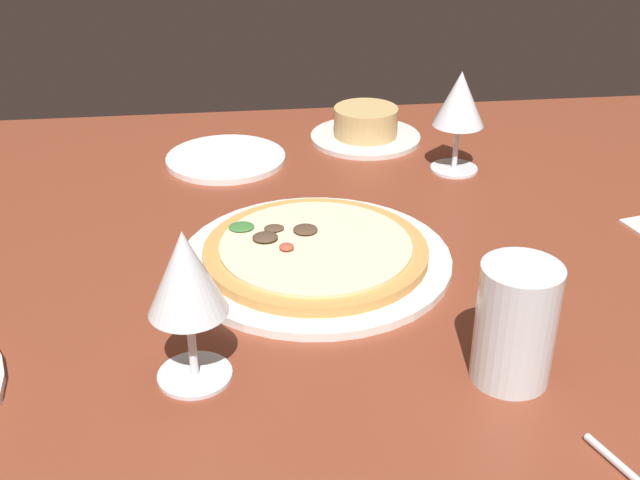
{
  "coord_description": "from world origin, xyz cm",
  "views": [
    {
      "loc": [
        -10.12,
        -81.0,
        51.32
      ],
      "look_at": [
        -0.53,
        0.11,
        7.0
      ],
      "focal_mm": 44.74,
      "sensor_mm": 36.0,
      "label": 1
    }
  ],
  "objects_px": {
    "pizza_main": "(315,253)",
    "side_plate": "(226,159)",
    "wine_glass_far": "(460,103)",
    "wine_glass_near": "(186,278)",
    "water_glass": "(514,332)",
    "ramekin_on_saucer": "(366,127)"
  },
  "relations": [
    {
      "from": "pizza_main",
      "to": "wine_glass_near",
      "type": "height_order",
      "value": "wine_glass_near"
    },
    {
      "from": "pizza_main",
      "to": "ramekin_on_saucer",
      "type": "distance_m",
      "value": 0.4
    },
    {
      "from": "side_plate",
      "to": "wine_glass_far",
      "type": "bearing_deg",
      "value": -12.16
    },
    {
      "from": "wine_glass_far",
      "to": "wine_glass_near",
      "type": "bearing_deg",
      "value": -129.67
    },
    {
      "from": "water_glass",
      "to": "side_plate",
      "type": "height_order",
      "value": "water_glass"
    },
    {
      "from": "pizza_main",
      "to": "side_plate",
      "type": "relative_size",
      "value": 1.76
    },
    {
      "from": "water_glass",
      "to": "wine_glass_far",
      "type": "bearing_deg",
      "value": 80.82
    },
    {
      "from": "wine_glass_far",
      "to": "water_glass",
      "type": "bearing_deg",
      "value": -99.18
    },
    {
      "from": "pizza_main",
      "to": "wine_glass_near",
      "type": "xyz_separation_m",
      "value": [
        -0.14,
        -0.2,
        0.1
      ]
    },
    {
      "from": "ramekin_on_saucer",
      "to": "side_plate",
      "type": "relative_size",
      "value": 0.98
    },
    {
      "from": "wine_glass_far",
      "to": "water_glass",
      "type": "relative_size",
      "value": 1.25
    },
    {
      "from": "ramekin_on_saucer",
      "to": "water_glass",
      "type": "xyz_separation_m",
      "value": [
        0.03,
        -0.62,
        0.03
      ]
    },
    {
      "from": "wine_glass_near",
      "to": "water_glass",
      "type": "xyz_separation_m",
      "value": [
        0.29,
        -0.03,
        -0.06
      ]
    },
    {
      "from": "pizza_main",
      "to": "water_glass",
      "type": "height_order",
      "value": "water_glass"
    },
    {
      "from": "water_glass",
      "to": "side_plate",
      "type": "distance_m",
      "value": 0.61
    },
    {
      "from": "ramekin_on_saucer",
      "to": "wine_glass_near",
      "type": "bearing_deg",
      "value": -114.12
    },
    {
      "from": "pizza_main",
      "to": "wine_glass_near",
      "type": "relative_size",
      "value": 2.05
    },
    {
      "from": "wine_glass_far",
      "to": "water_glass",
      "type": "distance_m",
      "value": 0.49
    },
    {
      "from": "pizza_main",
      "to": "wine_glass_far",
      "type": "xyz_separation_m",
      "value": [
        0.24,
        0.25,
        0.09
      ]
    },
    {
      "from": "water_glass",
      "to": "wine_glass_near",
      "type": "bearing_deg",
      "value": 173.44
    },
    {
      "from": "wine_glass_far",
      "to": "wine_glass_near",
      "type": "height_order",
      "value": "wine_glass_near"
    },
    {
      "from": "pizza_main",
      "to": "water_glass",
      "type": "distance_m",
      "value": 0.29
    }
  ]
}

